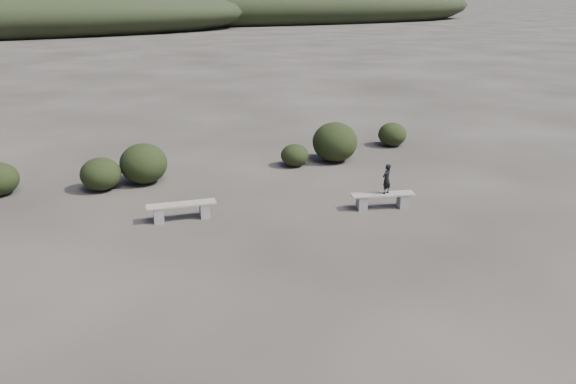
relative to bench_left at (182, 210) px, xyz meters
name	(u,v)px	position (x,y,z in m)	size (l,w,h in m)	color
ground	(373,300)	(2.33, -5.51, -0.27)	(1200.00, 1200.00, 0.00)	#2A2520
bench_left	(182,210)	(0.00, 0.00, 0.00)	(1.81, 0.61, 0.44)	gray
bench_right	(383,199)	(5.18, -1.46, -0.01)	(1.76, 0.81, 0.43)	gray
seated_person	(387,179)	(5.26, -1.48, 0.58)	(0.30, 0.20, 0.83)	black
shrub_a	(101,174)	(-1.59, 3.32, 0.22)	(1.20, 1.20, 0.98)	black
shrub_b	(144,164)	(-0.30, 3.46, 0.35)	(1.45, 1.45, 1.24)	black
shrub_c	(295,155)	(4.71, 3.19, 0.11)	(0.95, 0.95, 0.76)	black
shrub_d	(335,142)	(6.24, 3.16, 0.42)	(1.57, 1.57, 1.37)	black
shrub_e	(392,134)	(9.27, 4.09, 0.18)	(1.08, 1.08, 0.90)	black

